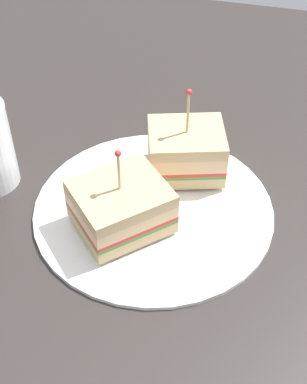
# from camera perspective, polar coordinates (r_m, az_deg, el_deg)

# --- Properties ---
(ground_plane) EXTENTS (1.17, 1.17, 0.02)m
(ground_plane) POSITION_cam_1_polar(r_m,az_deg,el_deg) (0.64, 0.00, -2.60)
(ground_plane) COLOR #2D2826
(plate) EXTENTS (0.28, 0.28, 0.01)m
(plate) POSITION_cam_1_polar(r_m,az_deg,el_deg) (0.63, 0.00, -1.65)
(plate) COLOR white
(plate) RESTS_ON ground_plane
(sandwich_half_front) EXTENTS (0.11, 0.10, 0.11)m
(sandwich_half_front) POSITION_cam_1_polar(r_m,az_deg,el_deg) (0.65, 3.43, 4.35)
(sandwich_half_front) COLOR tan
(sandwich_half_front) RESTS_ON plate
(sandwich_half_back) EXTENTS (0.13, 0.13, 0.10)m
(sandwich_half_back) POSITION_cam_1_polar(r_m,az_deg,el_deg) (0.59, -3.44, -1.49)
(sandwich_half_back) COLOR tan
(sandwich_half_back) RESTS_ON plate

